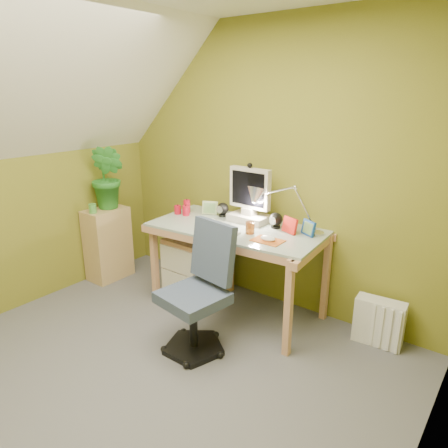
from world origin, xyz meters
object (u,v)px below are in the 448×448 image
Objects in this scene: side_ledge at (108,244)px; desk at (237,269)px; monitor at (250,194)px; potted_plant at (108,177)px; task_chair at (193,297)px; desk_lamp at (298,199)px; radiator at (379,322)px.

desk is at bearing 10.03° from side_ledge.
monitor is 0.67× the size of side_ledge.
potted_plant is 0.72× the size of task_chair.
side_ledge is 1.16× the size of potted_plant.
task_chair is (0.10, -0.68, 0.05)m from desk.
desk_lamp is 1.10m from task_chair.
desk_lamp is at bearing 13.00° from side_ledge.
desk_lamp is 0.87× the size of potted_plant.
desk_lamp reaches higher than monitor.
desk is 0.81m from desk_lamp.
task_chair is 1.41m from radiator.
potted_plant is at bearing -176.29° from desk.
potted_plant is at bearing -165.98° from desk_lamp.
desk_lamp is at bearing 17.28° from desk.
potted_plant is at bearing -163.17° from monitor.
task_chair is 2.45× the size of radiator.
side_ledge is at bearing -174.49° from desk.
task_chair is at bearing -144.49° from radiator.
desk is 1.19m from radiator.
desk_lamp is at bearing 1.44° from monitor.
desk is 4.02× the size of radiator.
desk is 0.65m from monitor.
side_ledge is 2.04× the size of radiator.
radiator is at bearing 49.51° from task_chair.
monitor is 1.43m from potted_plant.
radiator is at bearing 10.62° from side_ledge.
monitor reaches higher than radiator.
desk_lamp is 0.62× the size of task_chair.
potted_plant is at bearing 57.68° from side_ledge.
desk_lamp is 0.75× the size of side_ledge.
desk_lamp reaches higher than task_chair.
desk_lamp is 1.87m from potted_plant.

